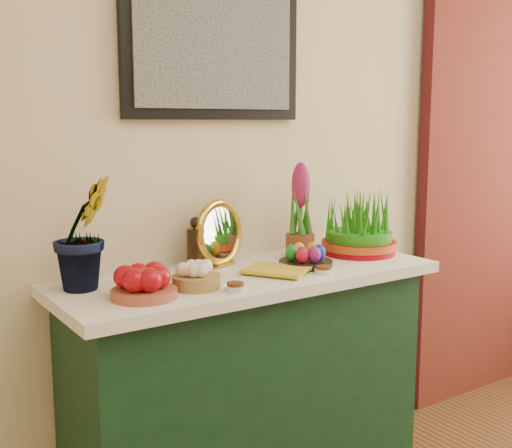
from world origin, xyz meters
The scene contains 13 objects.
sideboard centered at (-0.32, 2.00, 0.42)m, with size 1.30×0.45×0.85m, color #13361D.
tablecloth centered at (-0.32, 2.00, 0.87)m, with size 1.40×0.55×0.04m, color white.
hyacinth_green centered at (-0.89, 2.10, 1.13)m, with size 0.24×0.21×0.49m, color #2F7621.
apple_bowl centered at (-0.78, 1.89, 0.93)m, with size 0.20×0.20×0.10m.
garlic_basket centered at (-0.59, 1.91, 0.93)m, with size 0.16×0.16×0.09m.
vinegar_cruet centered at (-0.46, 2.14, 0.98)m, with size 0.07×0.07×0.19m.
mirror centered at (-0.36, 2.15, 1.01)m, with size 0.25×0.14×0.25m.
book centered at (-0.33, 1.88, 0.90)m, with size 0.15×0.21×0.03m, color gold.
spice_dish_left centered at (-0.50, 1.81, 0.90)m, with size 0.07×0.07×0.03m.
spice_dish_right centered at (-0.12, 1.83, 0.90)m, with size 0.07×0.07×0.03m.
egg_plate centered at (-0.09, 1.96, 0.92)m, with size 0.25×0.25×0.08m.
hyacinth_pink centered at (-0.01, 2.10, 1.06)m, with size 0.12×0.12×0.38m.
wheatgrass_sabzeh centered at (0.23, 2.02, 1.00)m, with size 0.31×0.31×0.25m.
Camera 1 is at (-1.56, 0.13, 1.42)m, focal length 45.00 mm.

